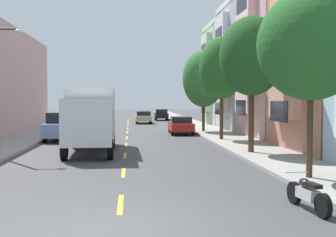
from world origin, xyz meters
TOP-DOWN VIEW (x-y plane):
  - ground_plane at (0.00, 30.00)m, footprint 160.00×160.00m
  - sidewalk_left at (-7.10, 28.00)m, footprint 3.20×120.00m
  - sidewalk_right at (7.10, 28.00)m, footprint 3.20×120.00m
  - lane_centerline_dashes at (0.00, 24.50)m, footprint 0.14×47.20m
  - townhouse_third_rose at (13.80, 20.55)m, footprint 11.01×7.70m
  - townhouse_fourth_dove_grey at (14.70, 28.45)m, footprint 12.82×7.70m
  - townhouse_fifth_sage at (14.78, 36.35)m, footprint 12.98×7.70m
  - street_tree_nearest at (6.40, 4.66)m, footprint 3.65×3.65m
  - street_tree_second at (6.40, 11.79)m, footprint 3.27×3.27m
  - street_tree_third at (6.40, 18.91)m, footprint 3.02×3.02m
  - street_tree_farthest at (6.40, 26.04)m, footprint 3.54×3.54m
  - street_lamp at (-5.94, 11.74)m, footprint 1.35×0.28m
  - delivery_box_truck at (-1.81, 13.91)m, footprint 2.58×8.06m
  - parked_hatchback_black at (4.41, 47.79)m, footprint 1.83×4.04m
  - parked_suv_sky at (-4.36, 20.35)m, footprint 2.04×4.84m
  - parked_sedan_navy at (-4.27, 54.22)m, footprint 1.87×4.53m
  - parked_sedan_red at (4.35, 24.99)m, footprint 1.92×4.55m
  - parked_wagon_burgundy at (-4.44, 38.71)m, footprint 1.96×4.75m
  - parked_hatchback_orange at (-4.33, 47.56)m, footprint 1.79×4.02m
  - moving_champagne_sedan at (1.80, 40.67)m, footprint 1.80×4.50m
  - parked_motorcycle at (4.75, 0.92)m, footprint 0.62×2.05m

SIDE VIEW (x-z plane):
  - ground_plane at x=0.00m, z-range 0.00..0.00m
  - lane_centerline_dashes at x=0.00m, z-range 0.00..0.01m
  - sidewalk_left at x=-7.10m, z-range 0.00..0.14m
  - sidewalk_right at x=7.10m, z-range 0.00..0.14m
  - parked_motorcycle at x=4.75m, z-range -0.04..0.86m
  - parked_sedan_navy at x=-4.27m, z-range 0.03..1.46m
  - parked_sedan_red at x=4.35m, z-range 0.03..1.46m
  - moving_champagne_sedan at x=1.80m, z-range 0.03..1.46m
  - parked_hatchback_black at x=4.41m, z-range 0.01..1.51m
  - parked_hatchback_orange at x=-4.33m, z-range 0.01..1.51m
  - parked_wagon_burgundy at x=-4.44m, z-range 0.05..1.55m
  - parked_suv_sky at x=-4.36m, z-range 0.02..1.95m
  - delivery_box_truck at x=-1.81m, z-range 0.23..3.62m
  - street_lamp at x=-5.94m, z-range 0.67..6.87m
  - street_tree_farthest at x=6.40m, z-range 1.15..7.97m
  - street_tree_nearest at x=6.40m, z-range 1.45..7.89m
  - street_tree_third at x=6.40m, z-range 1.47..8.36m
  - street_tree_second at x=6.40m, z-range 1.55..8.43m
  - townhouse_fifth_sage at x=14.78m, z-range -0.20..10.77m
  - townhouse_fourth_dove_grey at x=14.70m, z-range -0.20..11.31m
  - townhouse_third_rose at x=13.80m, z-range -0.20..12.56m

